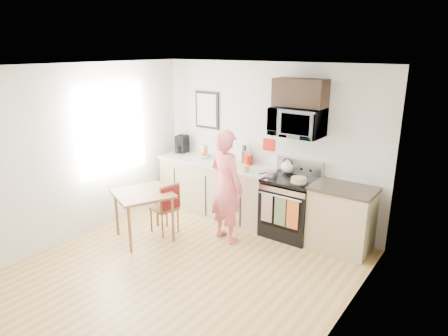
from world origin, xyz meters
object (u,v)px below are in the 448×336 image
Objects in this scene: range at (290,208)px; dining_table at (143,198)px; person at (226,186)px; microwave at (297,122)px; chair at (168,202)px; cake at (299,181)px.

range is 1.28× the size of dining_table.
range reaches higher than dining_table.
person reaches higher than range.
microwave is at bearing 90.06° from range.
dining_table is at bearing -113.79° from chair.
microwave is 0.86m from cake.
dining_table is (-1.73, -1.40, 0.22)m from range.
cake is (0.90, 0.54, 0.12)m from person.
chair is (-0.81, -0.39, -0.32)m from person.
cake is at bearing 38.92° from chair.
microwave is 2.82× the size of cake.
range is 1.33m from microwave.
chair is (0.21, 0.31, -0.12)m from dining_table.
range is 4.30× the size of cake.
cake reaches higher than dining_table.
chair is at bearing -141.81° from microwave.
microwave reaches higher than range.
person reaches higher than chair.
person is 6.31× the size of cake.
microwave is 0.45× the size of person.
dining_table is at bearing -147.14° from cake.
chair is at bearing -151.45° from cake.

